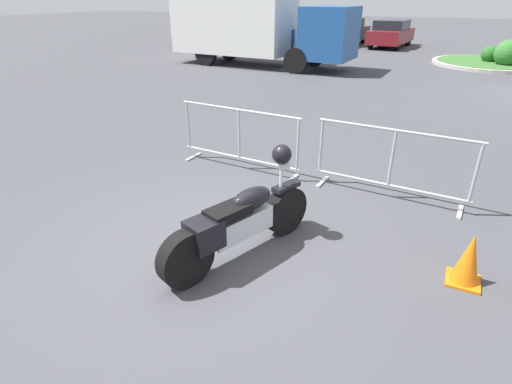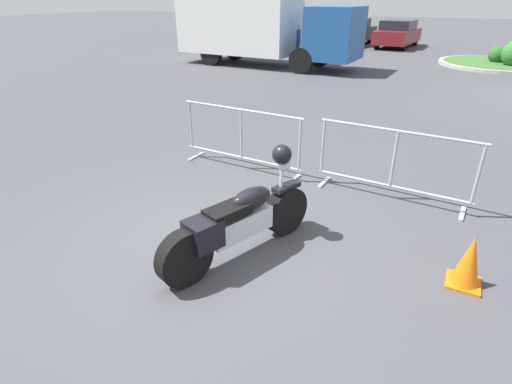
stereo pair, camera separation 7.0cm
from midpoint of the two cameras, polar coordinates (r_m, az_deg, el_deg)
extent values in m
plane|color=#424247|center=(4.96, -7.09, -7.73)|extent=(120.00, 120.00, 0.00)
cylinder|color=black|center=(5.08, 4.64, -2.63)|extent=(0.38, 0.65, 0.63)
cylinder|color=black|center=(4.25, -9.69, -9.30)|extent=(0.38, 0.65, 0.63)
cube|color=silver|center=(4.57, -1.87, -4.68)|extent=(0.50, 0.85, 0.27)
ellipsoid|color=black|center=(4.54, -0.24, -0.94)|extent=(0.43, 0.60, 0.25)
cube|color=black|center=(4.36, -3.66, -2.83)|extent=(0.43, 0.57, 0.12)
cube|color=black|center=(4.26, -7.10, -5.90)|extent=(0.41, 0.44, 0.31)
cube|color=black|center=(4.92, 4.78, 0.75)|extent=(0.26, 0.41, 0.06)
cylinder|color=silver|center=(4.80, 4.04, 1.83)|extent=(0.05, 0.05, 0.44)
sphere|color=silver|center=(4.77, 4.51, 3.87)|extent=(0.16, 0.16, 0.16)
sphere|color=black|center=(4.68, 4.16, 5.37)|extent=(0.23, 0.23, 0.23)
cylinder|color=#9EA0A5|center=(6.77, -1.88, 11.67)|extent=(2.29, 0.17, 0.04)
cylinder|color=#9EA0A5|center=(7.03, -1.77, 4.96)|extent=(2.29, 0.17, 0.04)
cylinder|color=#9EA0A5|center=(7.51, -9.03, 9.48)|extent=(0.05, 0.05, 0.85)
cylinder|color=#9EA0A5|center=(6.89, -1.82, 8.25)|extent=(0.05, 0.05, 0.85)
cylinder|color=#9EA0A5|center=(6.40, 6.58, 6.65)|extent=(0.05, 0.05, 0.85)
cube|color=#9EA0A5|center=(7.66, -8.30, 5.05)|extent=(0.08, 0.44, 0.03)
cube|color=#9EA0A5|center=(6.65, 5.77, 1.81)|extent=(0.08, 0.44, 0.03)
cylinder|color=#9EA0A5|center=(6.01, 20.03, 8.17)|extent=(2.29, 0.17, 0.04)
cylinder|color=#9EA0A5|center=(6.30, 18.86, 0.83)|extent=(2.29, 0.17, 0.04)
cylinder|color=#9EA0A5|center=(6.41, 9.86, 6.45)|extent=(0.05, 0.05, 0.85)
cylinder|color=#9EA0A5|center=(6.14, 19.43, 4.41)|extent=(0.05, 0.05, 0.85)
cylinder|color=#9EA0A5|center=(6.06, 29.48, 2.12)|extent=(0.05, 0.05, 0.85)
cube|color=#9EA0A5|center=(6.62, 10.02, 1.37)|extent=(0.08, 0.44, 0.03)
cube|color=#9EA0A5|center=(6.30, 27.65, -2.78)|extent=(0.08, 0.44, 0.03)
cube|color=silver|center=(18.54, -2.30, 23.14)|extent=(5.08, 2.47, 2.50)
cube|color=#1E4C8C|center=(16.73, 11.34, 21.32)|extent=(1.87, 2.25, 1.90)
cylinder|color=black|center=(18.05, 9.18, 18.78)|extent=(0.97, 0.31, 0.96)
cylinder|color=black|center=(16.27, 6.62, 18.13)|extent=(0.97, 0.31, 0.96)
cylinder|color=black|center=(19.91, -2.92, 19.74)|extent=(0.97, 0.31, 0.96)
cylinder|color=black|center=(18.31, -6.30, 19.05)|extent=(0.97, 0.31, 0.96)
cube|color=#B21E19|center=(29.94, -2.69, 22.15)|extent=(1.95, 4.19, 0.66)
cube|color=#1E232B|center=(29.78, -2.89, 23.22)|extent=(1.67, 2.19, 0.47)
cylinder|color=black|center=(31.43, -2.40, 21.85)|extent=(0.25, 0.62, 0.61)
cylinder|color=black|center=(30.68, -0.06, 21.76)|extent=(0.25, 0.62, 0.61)
cylinder|color=black|center=(29.29, -5.43, 21.44)|extent=(0.25, 0.62, 0.61)
cylinder|color=black|center=(28.49, -3.00, 21.38)|extent=(0.25, 0.62, 0.61)
cube|color=tan|center=(28.59, 2.28, 21.99)|extent=(2.00, 4.31, 0.68)
cube|color=#1E232B|center=(28.42, 2.14, 23.15)|extent=(1.72, 2.25, 0.49)
cylinder|color=black|center=(30.13, 2.33, 21.67)|extent=(0.26, 0.64, 0.62)
cylinder|color=black|center=(29.46, 4.95, 21.50)|extent=(0.26, 0.64, 0.62)
cylinder|color=black|center=(27.82, -0.57, 21.30)|extent=(0.26, 0.64, 0.62)
cylinder|color=black|center=(27.10, 2.19, 21.15)|extent=(0.26, 0.64, 0.62)
cube|color=white|center=(27.47, 7.71, 21.70)|extent=(2.14, 4.60, 0.73)
cube|color=#1E232B|center=(27.29, 7.65, 23.00)|extent=(1.84, 2.41, 0.52)
cylinder|color=black|center=(29.11, 7.45, 21.37)|extent=(0.28, 0.68, 0.67)
cylinder|color=black|center=(28.51, 10.44, 21.08)|extent=(0.28, 0.68, 0.67)
cylinder|color=black|center=(26.54, 4.68, 21.03)|extent=(0.28, 0.68, 0.67)
cylinder|color=black|center=(25.88, 7.91, 20.74)|extent=(0.28, 0.68, 0.67)
cube|color=black|center=(26.72, 13.59, 21.10)|extent=(2.09, 4.50, 0.71)
cube|color=#1E232B|center=(26.53, 13.62, 22.39)|extent=(1.80, 2.36, 0.51)
cylinder|color=black|center=(28.31, 12.99, 20.81)|extent=(0.27, 0.67, 0.65)
cylinder|color=black|center=(27.85, 16.07, 20.40)|extent=(0.27, 0.67, 0.65)
cylinder|color=black|center=(25.68, 10.74, 20.50)|extent=(0.27, 0.67, 0.65)
cylinder|color=black|center=(25.18, 14.11, 20.08)|extent=(0.27, 0.67, 0.65)
cube|color=maroon|center=(26.11, 19.65, 20.25)|extent=(2.08, 4.47, 0.71)
cube|color=#1E232B|center=(25.92, 19.78, 21.56)|extent=(1.78, 2.34, 0.51)
cylinder|color=black|center=(27.66, 18.69, 20.03)|extent=(0.27, 0.66, 0.65)
cylinder|color=black|center=(27.35, 21.86, 19.51)|extent=(0.27, 0.66, 0.65)
cylinder|color=black|center=(24.97, 17.01, 19.70)|extent=(0.27, 0.66, 0.65)
cylinder|color=black|center=(24.62, 20.50, 19.14)|extent=(0.27, 0.66, 0.65)
cylinder|color=#262838|center=(18.07, 5.77, 18.80)|extent=(0.34, 0.34, 0.85)
cylinder|color=#2D4C8C|center=(17.99, 5.88, 21.12)|extent=(0.48, 0.48, 0.62)
sphere|color=tan|center=(17.96, 5.95, 22.45)|extent=(0.22, 0.22, 0.22)
cylinder|color=#ADA89E|center=(20.91, 31.30, 15.34)|extent=(4.73, 4.73, 0.14)
cylinder|color=#38662D|center=(20.90, 31.35, 15.55)|extent=(4.35, 4.35, 0.02)
sphere|color=#286023|center=(20.97, 31.31, 16.41)|extent=(0.71, 0.71, 0.71)
cube|color=orange|center=(4.90, 27.83, -11.38)|extent=(0.34, 0.34, 0.03)
cone|color=orange|center=(4.74, 28.58, -8.52)|extent=(0.28, 0.28, 0.56)
camera|label=1|loc=(0.04, -89.58, 0.21)|focal=28.00mm
camera|label=2|loc=(0.04, 90.42, -0.21)|focal=28.00mm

